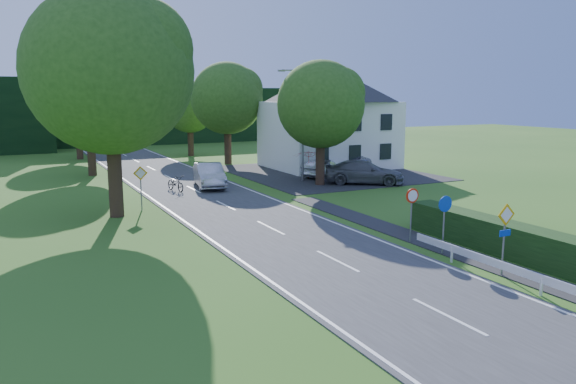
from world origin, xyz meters
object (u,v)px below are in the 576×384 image
parked_car_silver_a (324,168)px  parked_car_silver_b (363,160)px  streetlight (301,120)px  parasol (309,165)px  motorcycle (176,183)px  moving_car (209,175)px  parked_car_grey (364,172)px

parked_car_silver_a → parked_car_silver_b: bearing=-90.3°
streetlight → parasol: size_ratio=3.47×
streetlight → parked_car_silver_b: 9.27m
streetlight → motorcycle: (-9.26, -0.01, -3.92)m
motorcycle → parasol: (10.42, 0.90, 0.53)m
moving_car → parked_car_silver_b: size_ratio=0.88×
streetlight → parasol: 3.69m
moving_car → parked_car_silver_a: 9.30m
parked_car_silver_b → motorcycle: bearing=73.6°
moving_car → parasol: 7.97m
streetlight → parked_car_grey: (3.40, -3.03, -3.62)m
streetlight → motorcycle: 10.06m
moving_car → parked_car_silver_b: (14.60, 3.01, -0.03)m
parked_car_grey → parked_car_silver_b: parked_car_grey is taller
streetlight → moving_car: size_ratio=1.64×
parked_car_grey → parasol: bearing=64.5°
parked_car_grey → parasol: 4.52m
parked_car_silver_a → parked_car_grey: size_ratio=0.72×
moving_car → parked_car_silver_a: moving_car is taller
streetlight → parasol: streetlight is taller
moving_car → parked_car_silver_a: (9.28, 0.56, -0.15)m
parasol → motorcycle: bearing=-175.1°
parked_car_silver_a → parasol: 1.38m
streetlight → parked_car_grey: streetlight is taller
motorcycle → parasol: size_ratio=0.83×
moving_car → motorcycle: 2.52m
parked_car_silver_a → motorcycle: bearing=69.9°
moving_car → motorcycle: (-2.46, -0.45, -0.30)m
streetlight → parked_car_silver_b: streetlight is taller
streetlight → parked_car_silver_a: 4.62m
parked_car_silver_a → parked_car_silver_b: size_ratio=0.72×
streetlight → parked_car_silver_a: streetlight is taller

